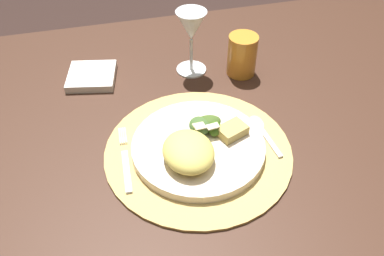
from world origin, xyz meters
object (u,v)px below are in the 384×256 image
(wine_glass, at_px, (191,29))
(dining_table, at_px, (212,167))
(dinner_plate, at_px, (198,147))
(amber_tumbler, at_px, (242,55))
(napkin, at_px, (92,76))
(spoon, at_px, (260,128))
(fork, at_px, (126,161))

(wine_glass, bearing_deg, dining_table, -91.79)
(dinner_plate, height_order, amber_tumbler, amber_tumbler)
(dining_table, bearing_deg, wine_glass, 88.21)
(wine_glass, xyz_separation_m, amber_tumbler, (0.12, -0.04, -0.06))
(dining_table, height_order, napkin, napkin)
(spoon, relative_size, wine_glass, 0.81)
(napkin, distance_m, amber_tumbler, 0.37)
(spoon, xyz_separation_m, wine_glass, (-0.09, 0.25, 0.11))
(spoon, height_order, wine_glass, wine_glass)
(napkin, xyz_separation_m, amber_tumbler, (0.36, -0.06, 0.04))
(napkin, bearing_deg, dinner_plate, -58.02)
(wine_glass, bearing_deg, dinner_plate, -101.47)
(dining_table, height_order, dinner_plate, dinner_plate)
(napkin, bearing_deg, spoon, -39.81)
(napkin, relative_size, wine_glass, 0.70)
(napkin, relative_size, amber_tumbler, 1.10)
(dinner_plate, distance_m, spoon, 0.14)
(dining_table, height_order, fork, fork)
(dinner_plate, relative_size, spoon, 2.05)
(spoon, relative_size, napkin, 1.15)
(dining_table, distance_m, dinner_plate, 0.16)
(dinner_plate, distance_m, amber_tumbler, 0.29)
(dining_table, distance_m, spoon, 0.16)
(wine_glass, bearing_deg, napkin, 174.91)
(napkin, distance_m, wine_glass, 0.27)
(dinner_plate, height_order, napkin, dinner_plate)
(dining_table, xyz_separation_m, napkin, (-0.24, 0.24, 0.13))
(dining_table, bearing_deg, dinner_plate, -131.26)
(dinner_plate, distance_m, napkin, 0.35)
(dining_table, relative_size, fork, 8.48)
(wine_glass, bearing_deg, amber_tumbler, -19.23)
(spoon, relative_size, amber_tumbler, 1.27)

